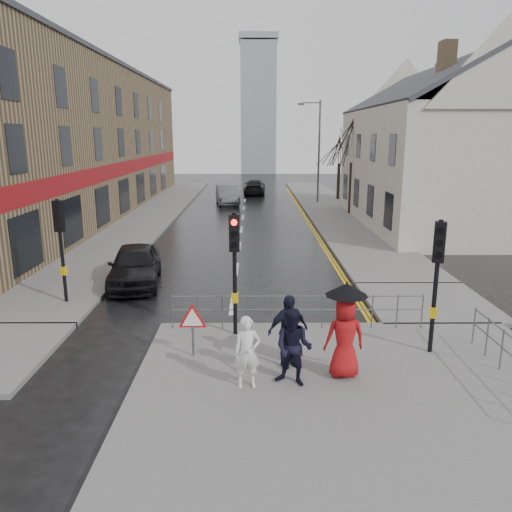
{
  "coord_description": "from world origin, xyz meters",
  "views": [
    {
      "loc": [
        0.69,
        -12.74,
        5.52
      ],
      "look_at": [
        0.79,
        3.0,
        1.67
      ],
      "focal_mm": 35.0,
      "sensor_mm": 36.0,
      "label": 1
    }
  ],
  "objects_px": {
    "pedestrian_with_umbrella": "(345,328)",
    "car_mid": "(227,195)",
    "car_parked": "(135,265)",
    "pedestrian_a": "(247,352)",
    "pedestrian_d": "(288,331)",
    "pedestrian_b": "(294,347)"
  },
  "relations": [
    {
      "from": "pedestrian_with_umbrella",
      "to": "pedestrian_b",
      "type": "bearing_deg",
      "value": -161.59
    },
    {
      "from": "pedestrian_b",
      "to": "car_mid",
      "type": "height_order",
      "value": "pedestrian_b"
    },
    {
      "from": "pedestrian_a",
      "to": "car_parked",
      "type": "relative_size",
      "value": 0.36
    },
    {
      "from": "pedestrian_a",
      "to": "car_mid",
      "type": "bearing_deg",
      "value": 87.02
    },
    {
      "from": "pedestrian_with_umbrella",
      "to": "car_parked",
      "type": "relative_size",
      "value": 0.5
    },
    {
      "from": "pedestrian_d",
      "to": "pedestrian_with_umbrella",
      "type": "bearing_deg",
      "value": -46.94
    },
    {
      "from": "pedestrian_b",
      "to": "car_parked",
      "type": "relative_size",
      "value": 0.39
    },
    {
      "from": "car_mid",
      "to": "pedestrian_d",
      "type": "bearing_deg",
      "value": -92.32
    },
    {
      "from": "pedestrian_b",
      "to": "pedestrian_with_umbrella",
      "type": "xyz_separation_m",
      "value": [
        1.18,
        0.39,
        0.29
      ]
    },
    {
      "from": "pedestrian_a",
      "to": "pedestrian_d",
      "type": "xyz_separation_m",
      "value": [
        0.95,
        1.02,
        0.08
      ]
    },
    {
      "from": "pedestrian_b",
      "to": "car_parked",
      "type": "distance_m",
      "value": 9.63
    },
    {
      "from": "pedestrian_d",
      "to": "car_parked",
      "type": "height_order",
      "value": "pedestrian_d"
    },
    {
      "from": "pedestrian_a",
      "to": "car_parked",
      "type": "height_order",
      "value": "pedestrian_a"
    },
    {
      "from": "pedestrian_b",
      "to": "pedestrian_with_umbrella",
      "type": "distance_m",
      "value": 1.28
    },
    {
      "from": "pedestrian_a",
      "to": "pedestrian_with_umbrella",
      "type": "bearing_deg",
      "value": 5.82
    },
    {
      "from": "car_mid",
      "to": "pedestrian_with_umbrella",
      "type": "bearing_deg",
      "value": -90.07
    },
    {
      "from": "car_parked",
      "to": "pedestrian_a",
      "type": "bearing_deg",
      "value": -69.35
    },
    {
      "from": "pedestrian_d",
      "to": "car_mid",
      "type": "height_order",
      "value": "pedestrian_d"
    },
    {
      "from": "pedestrian_with_umbrella",
      "to": "car_mid",
      "type": "xyz_separation_m",
      "value": [
        -4.13,
        29.95,
        -0.53
      ]
    },
    {
      "from": "pedestrian_a",
      "to": "car_mid",
      "type": "relative_size",
      "value": 0.34
    },
    {
      "from": "car_mid",
      "to": "pedestrian_b",
      "type": "bearing_deg",
      "value": -92.37
    },
    {
      "from": "pedestrian_a",
      "to": "car_parked",
      "type": "xyz_separation_m",
      "value": [
        -4.3,
        8.12,
        -0.19
      ]
    }
  ]
}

